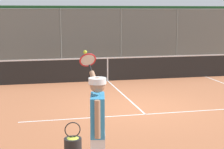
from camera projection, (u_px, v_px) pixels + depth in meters
The scene contains 5 objects.
ground_plane at pixel (138, 108), 10.60m from camera, with size 60.00×60.00×0.00m, color #A8603D.
court_line_markings at pixel (150, 118), 9.55m from camera, with size 8.74×9.17×0.01m.
fence_backdrop at pixel (89, 36), 18.96m from camera, with size 18.44×1.37×3.08m.
tennis_net at pixel (108, 69), 14.67m from camera, with size 11.23×0.09×1.07m.
tennis_player at pixel (97, 124), 5.52m from camera, with size 0.31×1.49×2.11m.
Camera 1 is at (2.98, 9.86, 2.77)m, focal length 58.01 mm.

